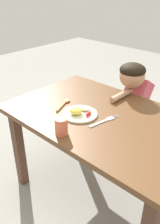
{
  "coord_description": "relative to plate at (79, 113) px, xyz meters",
  "views": [
    {
      "loc": [
        0.8,
        -1.07,
        1.46
      ],
      "look_at": [
        -0.11,
        -0.1,
        0.73
      ],
      "focal_mm": 38.79,
      "sensor_mm": 36.0,
      "label": 1
    }
  ],
  "objects": [
    {
      "name": "plate",
      "position": [
        0.0,
        0.0,
        0.0
      ],
      "size": [
        0.22,
        0.22,
        0.06
      ],
      "color": "beige",
      "rests_on": "dining_table"
    },
    {
      "name": "drinking_cup",
      "position": [
        0.07,
        -0.22,
        0.03
      ],
      "size": [
        0.07,
        0.07,
        0.1
      ],
      "primitive_type": "cylinder",
      "color": "#DE6646",
      "rests_on": "dining_table"
    },
    {
      "name": "person",
      "position": [
        0.05,
        0.59,
        -0.18
      ],
      "size": [
        0.19,
        0.48,
        0.94
      ],
      "rotation": [
        0.0,
        0.0,
        3.14
      ],
      "color": "#49506D",
      "rests_on": "ground_plane"
    },
    {
      "name": "fork",
      "position": [
        0.16,
        0.04,
        -0.01
      ],
      "size": [
        0.06,
        0.23,
        0.01
      ],
      "rotation": [
        0.0,
        0.0,
        1.39
      ],
      "color": "silver",
      "rests_on": "dining_table"
    },
    {
      "name": "spoon",
      "position": [
        -0.18,
        0.04,
        -0.01
      ],
      "size": [
        0.1,
        0.19,
        0.02
      ],
      "rotation": [
        0.0,
        0.0,
        1.97
      ],
      "color": "tan",
      "rests_on": "dining_table"
    },
    {
      "name": "ground_plane",
      "position": [
        0.11,
        0.1,
        -0.72
      ],
      "size": [
        8.0,
        8.0,
        0.0
      ],
      "primitive_type": "plane",
      "color": "gray"
    },
    {
      "name": "dining_table",
      "position": [
        0.11,
        0.1,
        -0.12
      ],
      "size": [
        1.24,
        0.8,
        0.71
      ],
      "color": "brown",
      "rests_on": "ground_plane"
    }
  ]
}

